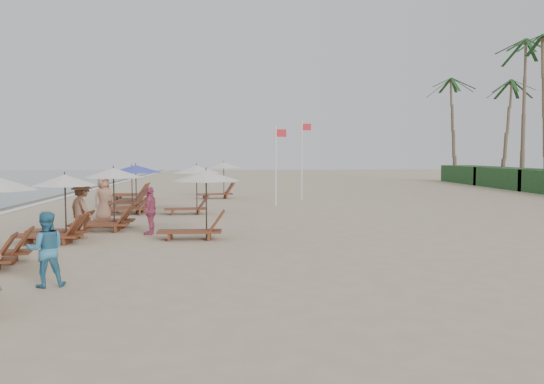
{
  "coord_description": "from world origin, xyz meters",
  "views": [
    {
      "loc": [
        -0.52,
        -13.16,
        2.78
      ],
      "look_at": [
        1.0,
        7.91,
        1.3
      ],
      "focal_mm": 36.57,
      "sensor_mm": 36.0,
      "label": 1
    }
  ],
  "objects": [
    {
      "name": "ground",
      "position": [
        0.0,
        0.0,
        0.0
      ],
      "size": [
        160.0,
        160.0,
        0.0
      ],
      "primitive_type": "plane",
      "color": "tan",
      "rests_on": "ground"
    },
    {
      "name": "lounger_station_2",
      "position": [
        -6.02,
        4.62,
        0.99
      ],
      "size": [
        2.5,
        2.05,
        2.12
      ],
      "color": "brown",
      "rests_on": "ground"
    },
    {
      "name": "lounger_station_3",
      "position": [
        -5.07,
        7.23,
        1.05
      ],
      "size": [
        2.6,
        2.17,
        2.25
      ],
      "color": "brown",
      "rests_on": "ground"
    },
    {
      "name": "lounger_station_4",
      "position": [
        -5.16,
        12.65,
        1.15
      ],
      "size": [
        2.67,
        2.36,
        2.25
      ],
      "color": "brown",
      "rests_on": "ground"
    },
    {
      "name": "lounger_station_5",
      "position": [
        -5.91,
        15.6,
        1.01
      ],
      "size": [
        2.61,
        2.45,
        2.14
      ],
      "color": "brown",
      "rests_on": "ground"
    },
    {
      "name": "lounger_station_6",
      "position": [
        -6.61,
        20.69,
        0.94
      ],
      "size": [
        2.6,
        2.06,
        2.11
      ],
      "color": "brown",
      "rests_on": "ground"
    },
    {
      "name": "inland_station_0",
      "position": [
        -1.61,
        4.86,
        1.33
      ],
      "size": [
        2.74,
        2.24,
        2.22
      ],
      "color": "brown",
      "rests_on": "ground"
    },
    {
      "name": "inland_station_1",
      "position": [
        -2.35,
        12.35,
        1.39
      ],
      "size": [
        2.68,
        2.24,
        2.22
      ],
      "color": "brown",
      "rests_on": "ground"
    },
    {
      "name": "inland_station_2",
      "position": [
        -1.29,
        21.1,
        1.3
      ],
      "size": [
        2.84,
        2.24,
        2.22
      ],
      "color": "brown",
      "rests_on": "ground"
    },
    {
      "name": "beachgoer_mid_a",
      "position": [
        -4.39,
        -1.47,
        0.79
      ],
      "size": [
        0.91,
        0.8,
        1.58
      ],
      "primitive_type": "imported",
      "rotation": [
        0.0,
        0.0,
        3.45
      ],
      "color": "teal",
      "rests_on": "ground"
    },
    {
      "name": "beachgoer_mid_b",
      "position": [
        -5.45,
        5.33,
        0.93
      ],
      "size": [
        1.32,
        1.36,
        1.87
      ],
      "primitive_type": "imported",
      "rotation": [
        0.0,
        0.0,
        2.31
      ],
      "color": "#885E45",
      "rests_on": "ground"
    },
    {
      "name": "beachgoer_far_a",
      "position": [
        -3.32,
        5.92,
        0.83
      ],
      "size": [
        0.56,
        1.02,
        1.65
      ],
      "primitive_type": "imported",
      "rotation": [
        0.0,
        0.0,
        4.54
      ],
      "color": "#B6496A",
      "rests_on": "ground"
    },
    {
      "name": "beachgoer_far_b",
      "position": [
        -5.85,
        10.16,
        0.92
      ],
      "size": [
        1.06,
        1.05,
        1.84
      ],
      "primitive_type": "imported",
      "rotation": [
        0.0,
        0.0,
        0.76
      ],
      "color": "#A9745B",
      "rests_on": "ground"
    },
    {
      "name": "flag_pole_near",
      "position": [
        1.83,
        16.06,
        2.36
      ],
      "size": [
        0.59,
        0.08,
        4.24
      ],
      "color": "silver",
      "rests_on": "ground"
    },
    {
      "name": "flag_pole_far",
      "position": [
        3.68,
        19.78,
        2.62
      ],
      "size": [
        0.6,
        0.08,
        4.75
      ],
      "color": "silver",
      "rests_on": "ground"
    }
  ]
}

